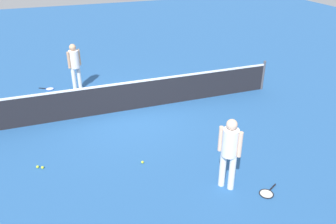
# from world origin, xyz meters

# --- Properties ---
(ground_plane) EXTENTS (40.00, 40.00, 0.00)m
(ground_plane) POSITION_xyz_m (0.00, 0.00, 0.00)
(ground_plane) COLOR #265693
(court_net) EXTENTS (10.09, 0.09, 1.07)m
(court_net) POSITION_xyz_m (0.00, 0.00, 0.50)
(court_net) COLOR #4C4C51
(court_net) RESTS_ON ground_plane
(player_near_side) EXTENTS (0.48, 0.48, 1.70)m
(player_near_side) POSITION_xyz_m (1.15, -4.39, 1.01)
(player_near_side) COLOR white
(player_near_side) RESTS_ON ground_plane
(player_far_side) EXTENTS (0.50, 0.46, 1.70)m
(player_far_side) POSITION_xyz_m (-1.32, 2.21, 1.01)
(player_far_side) COLOR white
(player_far_side) RESTS_ON ground_plane
(tennis_racket_near_player) EXTENTS (0.60, 0.43, 0.03)m
(tennis_racket_near_player) POSITION_xyz_m (1.88, -4.90, 0.01)
(tennis_racket_near_player) COLOR black
(tennis_racket_near_player) RESTS_ON ground_plane
(tennis_racket_far_player) EXTENTS (0.59, 0.44, 0.03)m
(tennis_racket_far_player) POSITION_xyz_m (-2.32, 2.62, 0.01)
(tennis_racket_far_player) COLOR blue
(tennis_racket_far_player) RESTS_ON ground_plane
(tennis_ball_near_player) EXTENTS (0.07, 0.07, 0.07)m
(tennis_ball_near_player) POSITION_xyz_m (-0.35, -2.92, 0.03)
(tennis_ball_near_player) COLOR #C6E033
(tennis_ball_near_player) RESTS_ON ground_plane
(tennis_ball_midcourt) EXTENTS (0.07, 0.07, 0.07)m
(tennis_ball_midcourt) POSITION_xyz_m (-2.78, -2.25, 0.03)
(tennis_ball_midcourt) COLOR #C6E033
(tennis_ball_midcourt) RESTS_ON ground_plane
(tennis_ball_baseline) EXTENTS (0.07, 0.07, 0.07)m
(tennis_ball_baseline) POSITION_xyz_m (-2.67, -2.32, 0.03)
(tennis_ball_baseline) COLOR #C6E033
(tennis_ball_baseline) RESTS_ON ground_plane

